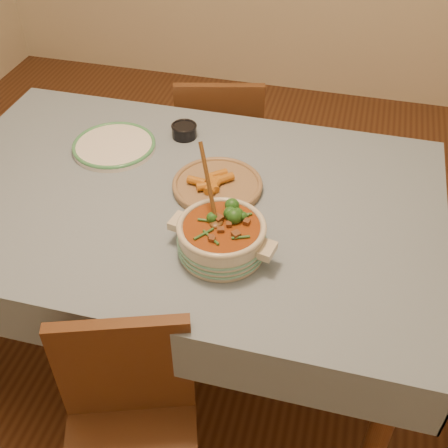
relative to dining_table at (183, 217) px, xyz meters
name	(u,v)px	position (x,y,z in m)	size (l,w,h in m)	color
floor	(190,338)	(0.00, 0.00, -0.66)	(4.50, 4.50, 0.00)	#482614
dining_table	(183,217)	(0.00, 0.00, 0.00)	(1.68, 1.08, 0.76)	brown
stew_casserole	(221,235)	(0.19, -0.22, 0.16)	(0.33, 0.29, 0.30)	beige
white_plate	(114,146)	(-0.32, 0.20, 0.11)	(0.39, 0.39, 0.03)	white
condiment_bowl	(184,130)	(-0.10, 0.34, 0.12)	(0.10, 0.10, 0.05)	black
fried_plate	(217,184)	(0.11, 0.06, 0.11)	(0.38, 0.38, 0.05)	#997955
chair_far	(220,144)	(-0.07, 0.76, -0.21)	(0.46, 0.46, 0.81)	#523619
chair_near	(130,429)	(0.05, -0.66, -0.22)	(0.47, 0.47, 0.79)	#523619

